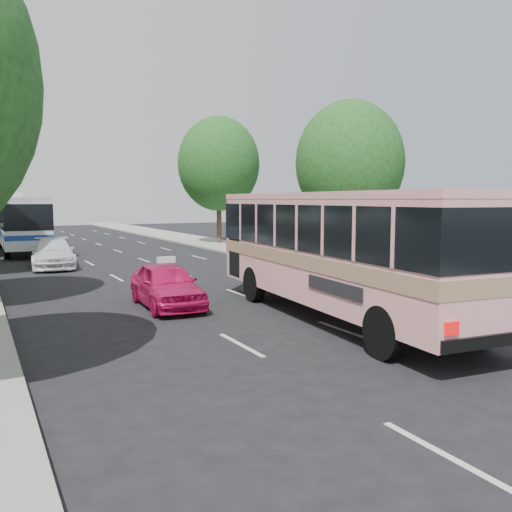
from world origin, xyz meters
TOP-DOWN VIEW (x-y plane):
  - ground at (0.00, 0.00)m, footprint 120.00×120.00m
  - sidewalk_right at (8.50, 20.00)m, footprint 4.00×90.00m
  - tree_right_near at (8.78, 7.94)m, footprint 5.10×5.10m
  - tree_right_far at (9.08, 23.94)m, footprint 6.00×6.00m
  - pink_bus at (1.75, -0.78)m, footprint 3.66×11.11m
  - pink_taxi at (-2.00, 3.00)m, footprint 1.82×4.11m
  - white_pickup at (-3.79, 14.97)m, footprint 2.42×4.98m
  - tour_coach_front at (-4.50, 24.23)m, footprint 2.52×11.52m
  - taxi_roof_sign at (-2.00, 3.00)m, footprint 0.56×0.21m

SIDE VIEW (x-z plane):
  - ground at x=0.00m, z-range 0.00..0.00m
  - sidewalk_right at x=8.50m, z-range 0.00..0.12m
  - pink_taxi at x=-2.00m, z-range 0.00..1.38m
  - white_pickup at x=-3.79m, z-range 0.00..1.40m
  - taxi_roof_sign at x=-2.00m, z-range 1.38..1.56m
  - tour_coach_front at x=-4.50m, z-range 0.35..3.80m
  - pink_bus at x=1.75m, z-range 0.43..3.91m
  - tree_right_near at x=8.78m, z-range 1.23..9.18m
  - tree_right_far at x=9.08m, z-range 1.45..10.80m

